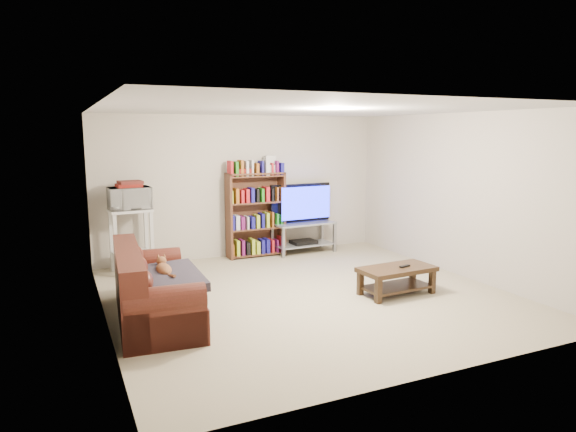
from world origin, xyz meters
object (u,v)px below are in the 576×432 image
coffee_table (397,275)px  sofa (150,294)px  tv_stand (304,232)px  bookshelf (256,214)px

coffee_table → sofa: bearing=169.6°
sofa → tv_stand: 3.80m
coffee_table → tv_stand: (-0.07, 2.65, 0.11)m
sofa → bookshelf: size_ratio=1.38×
coffee_table → tv_stand: 2.65m
tv_stand → bookshelf: (-0.86, 0.10, 0.38)m
sofa → tv_stand: sofa is taller
sofa → tv_stand: bearing=40.7°
coffee_table → bookshelf: bearing=105.4°
coffee_table → tv_stand: size_ratio=0.93×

